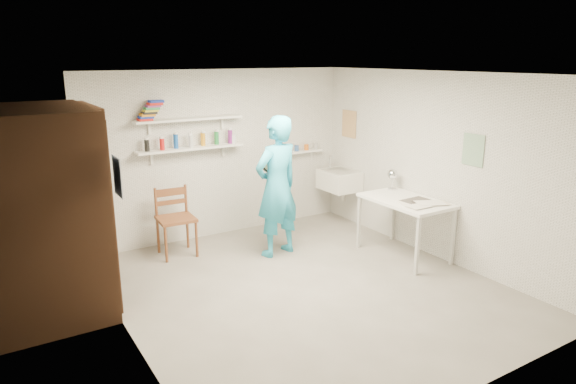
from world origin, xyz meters
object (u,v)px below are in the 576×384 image
man (277,187)px  work_table (404,228)px  belfast_sink (339,180)px  wooden_chair (176,219)px  desk_lamp (393,174)px  wall_clock (271,160)px

man → work_table: man is taller
belfast_sink → wooden_chair: (-2.64, 0.06, -0.20)m
wooden_chair → belfast_sink: bearing=2.2°
desk_lamp → wall_clock: bearing=155.7°
man → wall_clock: (0.04, 0.22, 0.31)m
wall_clock → work_table: wall_clock is taller
belfast_sink → work_table: belfast_sink is taller
wooden_chair → desk_lamp: size_ratio=6.87×
belfast_sink → desk_lamp: size_ratio=4.11×
wall_clock → desk_lamp: 1.70m
wall_clock → wooden_chair: size_ratio=0.33×
wooden_chair → man: bearing=-26.7°
man → desk_lamp: (1.57, -0.48, 0.07)m
man → desk_lamp: bearing=152.4°
wall_clock → wooden_chair: 1.47m
man → wooden_chair: bearing=-40.9°
wall_clock → wooden_chair: (-1.19, 0.45, -0.74)m
wall_clock → wooden_chair: bearing=148.5°
belfast_sink → work_table: (-0.11, -1.55, -0.31)m
man → desk_lamp: man is taller
belfast_sink → desk_lamp: desk_lamp is taller
man → wall_clock: man is taller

